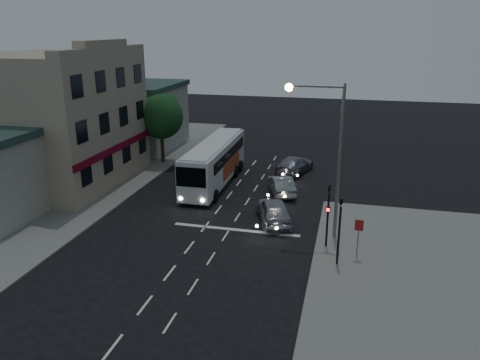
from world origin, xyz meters
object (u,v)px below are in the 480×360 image
(tour_bus, at_px, (214,161))
(streetlight, at_px, (329,144))
(car_suv, at_px, (274,210))
(regulatory_sign, at_px, (359,232))
(traffic_signal_main, at_px, (328,208))
(car_sedan_a, at_px, (281,185))
(street_tree, at_px, (161,115))
(traffic_signal_side, at_px, (340,223))
(car_sedan_b, at_px, (294,165))

(tour_bus, height_order, streetlight, streetlight)
(car_suv, relative_size, regulatory_sign, 2.10)
(traffic_signal_main, xyz_separation_m, regulatory_sign, (1.70, -1.01, -0.82))
(tour_bus, height_order, regulatory_sign, tour_bus)
(tour_bus, relative_size, car_suv, 2.43)
(car_sedan_a, bearing_deg, tour_bus, -31.29)
(car_sedan_a, distance_m, streetlight, 9.35)
(car_suv, relative_size, street_tree, 0.74)
(street_tree, bearing_deg, tour_bus, -36.51)
(traffic_signal_side, height_order, streetlight, streetlight)
(traffic_signal_main, xyz_separation_m, street_tree, (-15.81, 14.25, 2.08))
(street_tree, bearing_deg, streetlight, -39.51)
(streetlight, relative_size, street_tree, 1.45)
(car_sedan_b, distance_m, street_tree, 12.78)
(car_sedan_b, distance_m, traffic_signal_side, 16.56)
(tour_bus, bearing_deg, street_tree, 142.89)
(car_suv, height_order, street_tree, street_tree)
(tour_bus, bearing_deg, regulatory_sign, -44.05)
(car_sedan_a, bearing_deg, traffic_signal_side, 93.89)
(streetlight, bearing_deg, regulatory_sign, -51.25)
(car_suv, bearing_deg, regulatory_sign, 123.37)
(tour_bus, xyz_separation_m, street_tree, (-6.37, 4.72, 2.64))
(traffic_signal_main, relative_size, regulatory_sign, 1.86)
(street_tree, bearing_deg, traffic_signal_side, -44.50)
(tour_bus, xyz_separation_m, streetlight, (9.18, -8.11, 3.87))
(car_suv, height_order, traffic_signal_side, traffic_signal_side)
(regulatory_sign, relative_size, streetlight, 0.24)
(regulatory_sign, height_order, streetlight, streetlight)
(car_suv, distance_m, regulatory_sign, 6.67)
(tour_bus, height_order, street_tree, street_tree)
(car_sedan_a, bearing_deg, car_suv, 73.59)
(traffic_signal_main, height_order, regulatory_sign, traffic_signal_main)
(traffic_signal_main, bearing_deg, streetlight, 100.20)
(car_suv, xyz_separation_m, car_sedan_b, (-0.05, 10.90, -0.06))
(car_sedan_b, bearing_deg, street_tree, 12.93)
(car_suv, height_order, regulatory_sign, regulatory_sign)
(car_sedan_a, xyz_separation_m, traffic_signal_main, (3.88, -8.41, 1.73))
(street_tree, bearing_deg, car_sedan_a, -26.07)
(streetlight, bearing_deg, car_sedan_b, 104.97)
(traffic_signal_side, height_order, street_tree, street_tree)
(car_sedan_b, bearing_deg, car_suv, 104.69)
(tour_bus, bearing_deg, car_sedan_a, -11.99)
(regulatory_sign, bearing_deg, car_sedan_a, 120.62)
(car_suv, bearing_deg, traffic_signal_main, 120.52)
(car_sedan_a, bearing_deg, streetlight, 97.51)
(car_sedan_b, distance_m, streetlight, 13.88)
(car_sedan_a, relative_size, streetlight, 0.47)
(tour_bus, distance_m, streetlight, 12.84)
(traffic_signal_side, xyz_separation_m, regulatory_sign, (1.00, 0.96, -0.82))
(regulatory_sign, bearing_deg, traffic_signal_main, 149.16)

